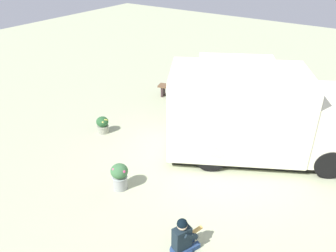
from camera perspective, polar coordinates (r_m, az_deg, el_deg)
ground_plane at (r=10.10m, az=5.48°, el=-5.40°), size 40.00×40.00×0.00m
food_truck at (r=10.03m, az=15.06°, el=1.51°), size 5.77×4.49×2.57m
person_customer at (r=7.25m, az=2.56°, el=-18.37°), size 0.60×0.82×0.87m
planter_flowering_near at (r=8.80m, az=-8.13°, el=-8.24°), size 0.45×0.45×0.73m
planter_flowering_far at (r=11.42m, az=-10.94°, el=0.25°), size 0.40×0.40×0.57m
plaza_bench at (r=13.73m, az=1.93°, el=6.14°), size 1.79×0.86×0.48m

